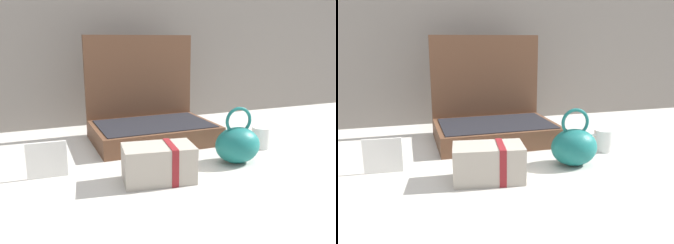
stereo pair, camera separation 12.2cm
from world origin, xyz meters
TOP-DOWN VIEW (x-y plane):
  - ground_plane at (0.00, 0.00)m, footprint 6.00×6.00m
  - open_suitcase at (0.02, 0.21)m, footprint 0.48×0.35m
  - teal_pouch_handbag at (0.20, -0.18)m, footprint 0.17×0.14m
  - cream_toiletry_bag at (-0.10, -0.23)m, footprint 0.22×0.15m
  - coffee_mug at (0.38, -0.07)m, footprint 0.11×0.08m
  - info_card_left at (-0.41, -0.08)m, footprint 0.12×0.01m

SIDE VIEW (x-z plane):
  - ground_plane at x=0.00m, z-range 0.00..0.00m
  - coffee_mug at x=0.38m, z-range 0.00..0.08m
  - cream_toiletry_bag at x=-0.10m, z-range 0.00..0.11m
  - info_card_left at x=-0.41m, z-range 0.00..0.11m
  - teal_pouch_handbag at x=0.20m, z-range -0.03..0.16m
  - open_suitcase at x=0.02m, z-range -0.13..0.31m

